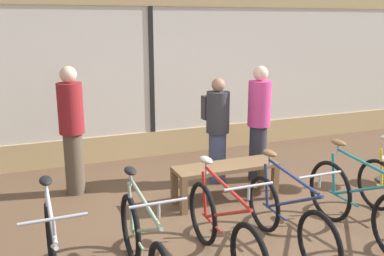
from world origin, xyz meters
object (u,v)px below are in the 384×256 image
at_px(customer_by_window, 217,127).
at_px(bicycle_left, 144,248).
at_px(bicycle_center_right, 288,218).
at_px(display_bench, 225,172).
at_px(customer_near_rack, 72,128).
at_px(bicycle_center_left, 223,231).
at_px(bicycle_right, 361,205).
at_px(customer_mid_floor, 259,121).

bearing_deg(customer_by_window, bicycle_left, -128.45).
bearing_deg(bicycle_center_right, display_bench, 91.53).
bearing_deg(customer_near_rack, customer_by_window, -8.36).
xyz_separation_m(bicycle_center_right, customer_by_window, (0.18, 2.13, 0.47)).
relative_size(bicycle_center_right, display_bench, 1.17).
xyz_separation_m(bicycle_center_left, customer_by_window, (0.94, 2.16, 0.46)).
xyz_separation_m(bicycle_right, customer_by_window, (-0.70, 2.23, 0.43)).
xyz_separation_m(customer_by_window, customer_mid_floor, (0.60, -0.18, 0.07)).
xyz_separation_m(customer_near_rack, customer_mid_floor, (2.64, -0.49, -0.03)).
bearing_deg(bicycle_center_left, customer_mid_floor, 52.11).
xyz_separation_m(display_bench, customer_by_window, (0.21, 0.74, 0.43)).
relative_size(bicycle_left, bicycle_right, 0.96).
xyz_separation_m(bicycle_center_right, bicycle_right, (0.87, -0.10, 0.04)).
bearing_deg(customer_mid_floor, bicycle_center_left, -127.89).
height_order(bicycle_left, display_bench, bicycle_left).
distance_m(customer_by_window, customer_mid_floor, 0.63).
relative_size(bicycle_left, customer_by_window, 1.10).
xyz_separation_m(bicycle_right, customer_mid_floor, (-0.10, 2.04, 0.51)).
height_order(bicycle_center_right, customer_near_rack, customer_near_rack).
relative_size(bicycle_center_right, bicycle_right, 0.92).
xyz_separation_m(bicycle_center_right, customer_mid_floor, (0.77, 1.95, 0.54)).
bearing_deg(bicycle_left, bicycle_center_right, 2.07).
relative_size(customer_near_rack, customer_mid_floor, 1.03).
relative_size(bicycle_left, bicycle_center_left, 1.00).
bearing_deg(bicycle_center_right, bicycle_right, -6.30).
xyz_separation_m(bicycle_right, display_bench, (-0.91, 1.49, 0.01)).
xyz_separation_m(customer_near_rack, customer_by_window, (2.04, -0.30, -0.10)).
bearing_deg(bicycle_center_left, customer_by_window, 66.52).
height_order(bicycle_center_left, bicycle_center_right, bicycle_center_left).
xyz_separation_m(bicycle_center_right, display_bench, (-0.04, 1.40, 0.04)).
distance_m(bicycle_left, customer_by_window, 2.83).
relative_size(bicycle_right, customer_mid_floor, 1.03).
bearing_deg(customer_mid_floor, display_bench, -145.80).
distance_m(bicycle_center_right, customer_mid_floor, 2.16).
bearing_deg(bicycle_center_left, bicycle_right, -2.42).
distance_m(bicycle_left, customer_mid_floor, 3.12).
relative_size(bicycle_left, customer_mid_floor, 0.99).
xyz_separation_m(display_bench, customer_near_rack, (-1.83, 1.04, 0.53)).
xyz_separation_m(bicycle_left, bicycle_right, (2.43, -0.04, 0.03)).
bearing_deg(customer_mid_floor, bicycle_right, -87.25).
xyz_separation_m(bicycle_center_left, customer_near_rack, (-1.11, 2.46, 0.56)).
bearing_deg(customer_mid_floor, customer_by_window, 162.81).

